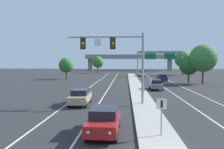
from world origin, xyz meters
TOP-DOWN VIEW (x-y plane):
  - median_island at (0.00, 18.00)m, footprint 2.40×110.00m
  - lane_stripe_oncoming_center at (-4.70, 25.00)m, footprint 0.14×100.00m
  - lane_stripe_receding_center at (4.70, 25.00)m, footprint 0.14×100.00m
  - edge_stripe_left at (-8.00, 25.00)m, footprint 0.14×100.00m
  - edge_stripe_right at (8.00, 25.00)m, footprint 0.14×100.00m
  - overhead_signal_mast at (-2.64, 14.68)m, footprint 7.79×0.44m
  - median_sign_post at (0.20, 4.36)m, footprint 0.60×0.10m
  - car_oncoming_red at (-3.22, 5.02)m, footprint 1.92×4.51m
  - car_oncoming_tan at (-6.55, 14.50)m, footprint 1.85×4.48m
  - car_receding_grey at (2.87, 27.86)m, footprint 1.85×4.48m
  - car_receding_navy at (6.22, 43.68)m, footprint 1.90×4.50m
  - car_receding_white at (3.12, 61.81)m, footprint 1.93×4.51m
  - highway_sign_gantry at (8.20, 60.70)m, footprint 13.28×0.42m
  - overpass_bridge at (0.00, 104.49)m, footprint 42.40×6.40m
  - tree_far_left_a at (-12.34, 78.69)m, footprint 4.41×4.41m
  - tree_far_right_c at (16.48, 67.01)m, footprint 5.38×5.38m
  - tree_far_left_c at (-16.61, 48.14)m, footprint 3.70×3.70m
  - tree_far_right_b at (13.26, 37.65)m, footprint 5.34×5.34m
  - tree_far_right_a at (10.86, 38.93)m, footprint 3.84×3.84m

SIDE VIEW (x-z plane):
  - lane_stripe_oncoming_center at x=-4.70m, z-range 0.00..0.01m
  - lane_stripe_receding_center at x=4.70m, z-range 0.00..0.01m
  - edge_stripe_left at x=-8.00m, z-range 0.00..0.01m
  - edge_stripe_right at x=8.00m, z-range 0.00..0.01m
  - median_island at x=0.00m, z-range 0.00..0.15m
  - car_oncoming_red at x=-3.22m, z-range 0.03..1.61m
  - car_oncoming_tan at x=-6.55m, z-range 0.03..1.61m
  - car_receding_grey at x=2.87m, z-range 0.03..1.61m
  - car_receding_navy at x=6.22m, z-range 0.03..1.61m
  - car_receding_white at x=3.12m, z-range 0.03..1.61m
  - median_sign_post at x=0.20m, z-range 0.49..2.69m
  - tree_far_left_c at x=-16.61m, z-range 0.81..6.16m
  - tree_far_right_a at x=10.86m, z-range 0.85..6.40m
  - tree_far_left_a at x=-12.34m, z-range 0.97..7.36m
  - tree_far_right_b at x=13.26m, z-range 1.19..8.92m
  - tree_far_right_c at x=16.48m, z-range 1.19..8.98m
  - overhead_signal_mast at x=-2.64m, z-range 1.75..8.95m
  - overpass_bridge at x=0.00m, z-range 1.96..9.61m
  - highway_sign_gantry at x=8.20m, z-range 2.41..9.91m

